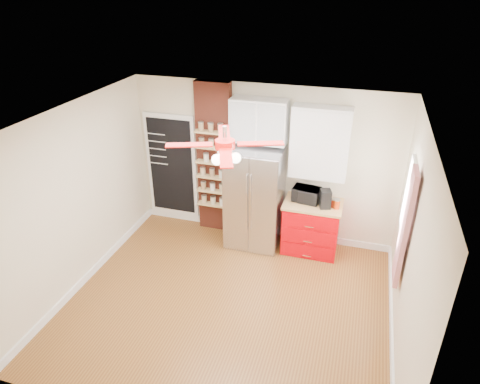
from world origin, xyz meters
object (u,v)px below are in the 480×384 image
(toaster_oven, at_px, (306,194))
(canister_left, at_px, (337,204))
(red_cabinet, at_px, (311,227))
(pantry_jar_oats, at_px, (206,158))
(ceiling_fan, at_px, (225,145))
(fridge, at_px, (255,198))
(coffee_maker, at_px, (325,199))

(toaster_oven, xyz_separation_m, canister_left, (0.50, -0.11, -0.05))
(red_cabinet, relative_size, toaster_oven, 2.18)
(canister_left, xyz_separation_m, pantry_jar_oats, (-2.23, 0.15, 0.47))
(red_cabinet, distance_m, canister_left, 0.64)
(ceiling_fan, bearing_deg, pantry_jar_oats, 118.11)
(red_cabinet, bearing_deg, ceiling_fan, -118.71)
(ceiling_fan, relative_size, toaster_oven, 3.24)
(red_cabinet, distance_m, ceiling_fan, 2.75)
(ceiling_fan, bearing_deg, red_cabinet, 61.29)
(fridge, relative_size, pantry_jar_oats, 12.87)
(red_cabinet, bearing_deg, canister_left, -10.40)
(fridge, relative_size, coffee_maker, 5.79)
(ceiling_fan, bearing_deg, coffee_maker, 55.22)
(fridge, distance_m, coffee_maker, 1.17)
(ceiling_fan, xyz_separation_m, canister_left, (1.29, 1.61, -1.45))
(ceiling_fan, height_order, coffee_maker, ceiling_fan)
(fridge, xyz_separation_m, coffee_maker, (1.16, -0.03, 0.18))
(fridge, distance_m, toaster_oven, 0.86)
(ceiling_fan, distance_m, toaster_oven, 2.36)
(fridge, bearing_deg, coffee_maker, -1.70)
(canister_left, bearing_deg, fridge, 179.23)
(pantry_jar_oats, bearing_deg, toaster_oven, -1.56)
(fridge, bearing_deg, ceiling_fan, -88.24)
(canister_left, bearing_deg, pantry_jar_oats, 176.05)
(ceiling_fan, height_order, pantry_jar_oats, ceiling_fan)
(red_cabinet, relative_size, coffee_maker, 3.11)
(fridge, xyz_separation_m, canister_left, (1.34, -0.02, 0.10))
(red_cabinet, distance_m, coffee_maker, 0.63)
(coffee_maker, bearing_deg, toaster_oven, 140.70)
(fridge, relative_size, canister_left, 11.78)
(red_cabinet, height_order, ceiling_fan, ceiling_fan)
(fridge, xyz_separation_m, toaster_oven, (0.84, 0.09, 0.14))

